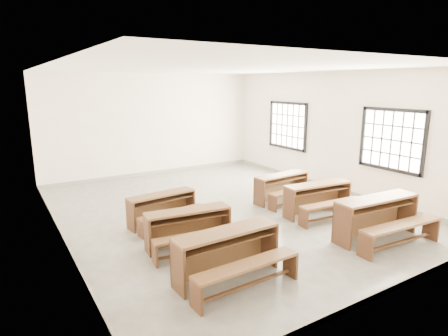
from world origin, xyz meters
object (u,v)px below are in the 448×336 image
desk_set_3 (379,215)px  desk_set_4 (319,197)px  desk_set_1 (189,226)px  desk_set_5 (283,186)px  desk_set_0 (229,251)px  desk_set_2 (163,207)px

desk_set_3 → desk_set_4: 1.53m
desk_set_1 → desk_set_3: 3.54m
desk_set_1 → desk_set_5: bearing=27.3°
desk_set_0 → desk_set_3: size_ratio=0.93×
desk_set_5 → desk_set_2: bearing=173.4°
desk_set_4 → desk_set_3: bearing=-85.9°
desk_set_0 → desk_set_2: desk_set_0 is taller
desk_set_2 → desk_set_4: desk_set_4 is taller
desk_set_0 → desk_set_3: (3.19, -0.23, 0.03)m
desk_set_2 → desk_set_4: bearing=-29.2°
desk_set_4 → desk_set_5: size_ratio=1.06×
desk_set_3 → desk_set_4: bearing=93.1°
desk_set_0 → desk_set_2: size_ratio=1.12×
desk_set_1 → desk_set_2: bearing=94.6°
desk_set_2 → desk_set_3: (3.13, -2.86, 0.09)m
desk_set_1 → desk_set_2: (0.05, 1.31, -0.02)m
desk_set_1 → desk_set_3: (3.18, -1.55, 0.06)m
desk_set_2 → desk_set_5: 3.15m
desk_set_2 → desk_set_4: (3.15, -1.33, 0.04)m
desk_set_2 → desk_set_3: bearing=-48.8°
desk_set_4 → desk_set_5: (-0.01, 1.21, -0.02)m
desk_set_0 → desk_set_3: 3.19m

